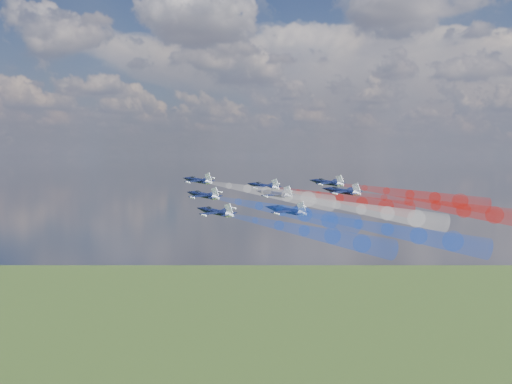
% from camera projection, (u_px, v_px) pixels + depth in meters
% --- Properties ---
extents(jet_lead, '(14.75, 13.25, 5.40)m').
position_uv_depth(jet_lead, '(198.00, 180.00, 172.81)').
color(jet_lead, black).
extents(trail_lead, '(39.68, 16.07, 8.11)m').
position_uv_depth(trail_lead, '(266.00, 192.00, 155.97)').
color(trail_lead, white).
extents(jet_inner_left, '(14.75, 13.25, 5.40)m').
position_uv_depth(jet_inner_left, '(204.00, 195.00, 155.65)').
color(jet_inner_left, black).
extents(trail_inner_left, '(39.68, 16.07, 8.11)m').
position_uv_depth(trail_inner_left, '(281.00, 210.00, 138.81)').
color(trail_inner_left, blue).
extents(jet_inner_right, '(14.75, 13.25, 5.40)m').
position_uv_depth(jet_inner_right, '(264.00, 186.00, 172.65)').
color(jet_inner_right, black).
extents(trail_inner_right, '(39.68, 16.07, 8.11)m').
position_uv_depth(trail_inner_right, '(339.00, 198.00, 155.81)').
color(trail_inner_right, red).
extents(jet_outer_left, '(14.75, 13.25, 5.40)m').
position_uv_depth(jet_outer_left, '(216.00, 212.00, 140.69)').
color(jet_outer_left, black).
extents(trail_outer_left, '(39.68, 16.07, 8.11)m').
position_uv_depth(trail_outer_left, '(304.00, 231.00, 123.85)').
color(trail_outer_left, blue).
extents(jet_center_third, '(14.75, 13.25, 5.40)m').
position_uv_depth(jet_center_third, '(275.00, 194.00, 155.07)').
color(jet_center_third, black).
extents(trail_center_third, '(39.68, 16.07, 8.11)m').
position_uv_depth(trail_center_third, '(362.00, 209.00, 138.23)').
color(trail_center_third, white).
extents(jet_outer_right, '(14.75, 13.25, 5.40)m').
position_uv_depth(jet_outer_right, '(328.00, 183.00, 172.85)').
color(jet_outer_right, black).
extents(trail_outer_right, '(39.68, 16.07, 8.11)m').
position_uv_depth(trail_outer_right, '(410.00, 194.00, 156.01)').
color(trail_outer_right, red).
extents(jet_rear_left, '(14.75, 13.25, 5.40)m').
position_uv_depth(jet_rear_left, '(287.00, 211.00, 137.60)').
color(jet_rear_left, black).
extents(trail_rear_left, '(39.68, 16.07, 8.11)m').
position_uv_depth(trail_rear_left, '(388.00, 230.00, 120.76)').
color(trail_rear_left, blue).
extents(jet_rear_right, '(14.75, 13.25, 5.40)m').
position_uv_depth(jet_rear_right, '(342.00, 191.00, 157.12)').
color(jet_rear_right, black).
extents(trail_rear_right, '(39.68, 16.07, 8.11)m').
position_uv_depth(trail_rear_right, '(436.00, 206.00, 140.28)').
color(trail_rear_right, red).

